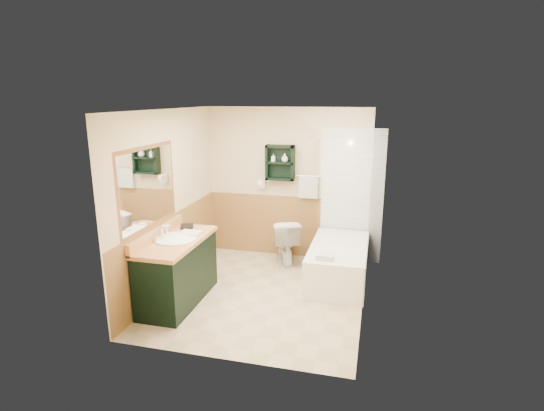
{
  "coord_description": "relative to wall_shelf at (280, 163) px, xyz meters",
  "views": [
    {
      "loc": [
        1.38,
        -5.0,
        2.56
      ],
      "look_at": [
        0.07,
        0.2,
        1.17
      ],
      "focal_mm": 28.0,
      "sensor_mm": 36.0,
      "label": 1
    }
  ],
  "objects": [
    {
      "name": "vanity",
      "position": [
        -0.89,
        -1.86,
        -1.13
      ],
      "size": [
        0.59,
        1.31,
        0.83
      ],
      "primitive_type": "cube",
      "color": "black",
      "rests_on": "ground"
    },
    {
      "name": "tile_accent",
      "position": [
        1.37,
        -0.66,
        0.35
      ],
      "size": [
        1.5,
        1.5,
        0.1
      ],
      "primitive_type": null,
      "color": "#124126",
      "rests_on": "right_wall"
    },
    {
      "name": "tile_back",
      "position": [
        1.13,
        0.07,
        -0.5
      ],
      "size": [
        0.95,
        0.95,
        2.1
      ],
      "primitive_type": null,
      "color": "white",
      "rests_on": "back_wall"
    },
    {
      "name": "soap_bottle_b",
      "position": [
        0.08,
        -0.01,
        0.07
      ],
      "size": [
        0.11,
        0.14,
        0.1
      ],
      "primitive_type": "imported",
      "rotation": [
        0.0,
        0.0,
        -0.04
      ],
      "color": "white",
      "rests_on": "wall_shelf"
    },
    {
      "name": "wainscot_left",
      "position": [
        -1.19,
        -1.41,
        -1.05
      ],
      "size": [
        2.98,
        2.98,
        1.0
      ],
      "primitive_type": null,
      "color": "#A97944",
      "rests_on": "left_wall"
    },
    {
      "name": "shower_curtain",
      "position": [
        0.63,
        -0.48,
        -0.4
      ],
      "size": [
        1.05,
        1.05,
        1.7
      ],
      "primitive_type": null,
      "color": "beige",
      "rests_on": "curtain_rod"
    },
    {
      "name": "counter_towel",
      "position": [
        -0.79,
        -1.65,
        -0.7
      ],
      "size": [
        0.26,
        0.2,
        0.04
      ],
      "primitive_type": "cube",
      "color": "silver",
      "rests_on": "vanity"
    },
    {
      "name": "right_wall",
      "position": [
        1.42,
        -1.41,
        -0.35
      ],
      "size": [
        0.04,
        3.0,
        2.4
      ],
      "primitive_type": "cube",
      "color": "beige",
      "rests_on": "ground"
    },
    {
      "name": "wall_shelf",
      "position": [
        0.0,
        0.0,
        0.0
      ],
      "size": [
        0.45,
        0.15,
        0.55
      ],
      "primitive_type": "cube",
      "color": "black",
      "rests_on": "back_wall"
    },
    {
      "name": "mirror_glass",
      "position": [
        -1.17,
        -1.96,
        -0.05
      ],
      "size": [
        1.2,
        1.2,
        0.9
      ],
      "primitive_type": null,
      "color": "white",
      "rests_on": "left_wall"
    },
    {
      "name": "soap_bottle_a",
      "position": [
        -0.11,
        -0.01,
        0.04
      ],
      "size": [
        0.06,
        0.13,
        0.06
      ],
      "primitive_type": "imported",
      "rotation": [
        0.0,
        0.0,
        -0.08
      ],
      "color": "white",
      "rests_on": "wall_shelf"
    },
    {
      "name": "hair_dryer",
      "position": [
        -0.3,
        0.02,
        -0.35
      ],
      "size": [
        0.1,
        0.24,
        0.18
      ],
      "primitive_type": null,
      "color": "white",
      "rests_on": "back_wall"
    },
    {
      "name": "curtain_rod",
      "position": [
        0.63,
        -0.66,
        0.45
      ],
      "size": [
        0.03,
        1.6,
        0.03
      ],
      "primitive_type": "cylinder",
      "rotation": [
        1.57,
        0.0,
        0.0
      ],
      "color": "silver",
      "rests_on": "back_wall"
    },
    {
      "name": "back_wall",
      "position": [
        0.1,
        0.11,
        -0.35
      ],
      "size": [
        2.6,
        0.04,
        2.4
      ],
      "primitive_type": "cube",
      "color": "beige",
      "rests_on": "ground"
    },
    {
      "name": "floor",
      "position": [
        0.1,
        -1.41,
        -1.55
      ],
      "size": [
        3.0,
        3.0,
        0.0
      ],
      "primitive_type": "plane",
      "color": "beige",
      "rests_on": "ground"
    },
    {
      "name": "bathtub",
      "position": [
        1.03,
        -0.72,
        -1.29
      ],
      "size": [
        0.79,
        1.5,
        0.52
      ],
      "primitive_type": "cube",
      "color": "white",
      "rests_on": "ground"
    },
    {
      "name": "left_wall",
      "position": [
        -1.22,
        -1.41,
        -0.35
      ],
      "size": [
        0.04,
        3.0,
        2.4
      ],
      "primitive_type": "cube",
      "color": "beige",
      "rests_on": "ground"
    },
    {
      "name": "wainscot_back",
      "position": [
        0.1,
        0.08,
        -1.05
      ],
      "size": [
        2.58,
        2.58,
        1.0
      ],
      "primitive_type": null,
      "color": "#A97944",
      "rests_on": "back_wall"
    },
    {
      "name": "mirror_frame",
      "position": [
        -1.17,
        -1.96,
        -0.05
      ],
      "size": [
        1.3,
        1.3,
        1.0
      ],
      "primitive_type": null,
      "color": "brown",
      "rests_on": "left_wall"
    },
    {
      "name": "toilet",
      "position": [
        0.14,
        -0.27,
        -1.19
      ],
      "size": [
        0.63,
        0.83,
        0.72
      ],
      "primitive_type": "imported",
      "rotation": [
        0.0,
        0.0,
        3.49
      ],
      "color": "white",
      "rests_on": "ground"
    },
    {
      "name": "ceiling",
      "position": [
        0.1,
        -1.41,
        0.87
      ],
      "size": [
        2.6,
        3.0,
        0.04
      ],
      "primitive_type": "cube",
      "color": "white",
      "rests_on": "back_wall"
    },
    {
      "name": "tile_right",
      "position": [
        1.38,
        -0.66,
        -0.5
      ],
      "size": [
        1.5,
        1.5,
        2.1
      ],
      "primitive_type": null,
      "color": "white",
      "rests_on": "right_wall"
    },
    {
      "name": "tub_towel",
      "position": [
        0.89,
        -1.28,
        -0.99
      ],
      "size": [
        0.22,
        0.18,
        0.07
      ],
      "primitive_type": "cube",
      "color": "silver",
      "rests_on": "bathtub"
    },
    {
      "name": "towel_bar",
      "position": [
        0.45,
        0.04,
        -0.2
      ],
      "size": [
        0.4,
        0.06,
        0.4
      ],
      "primitive_type": null,
      "color": "silver",
      "rests_on": "back_wall"
    },
    {
      "name": "vanity_book",
      "position": [
        -1.06,
        -1.39,
        -0.6
      ],
      "size": [
        0.16,
        0.09,
        0.23
      ],
      "primitive_type": "imported",
      "rotation": [
        0.0,
        0.0,
        0.4
      ],
      "color": "black",
      "rests_on": "vanity"
    }
  ]
}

